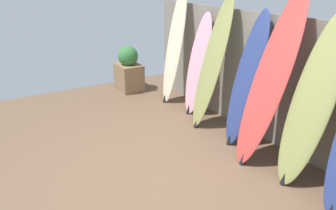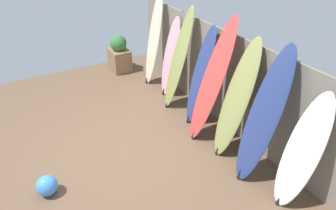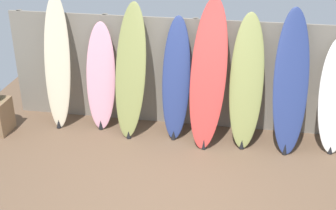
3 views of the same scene
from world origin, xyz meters
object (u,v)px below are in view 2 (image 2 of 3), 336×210
at_px(surfboard_white_7, 302,152).
at_px(beach_ball, 47,186).
at_px(surfboard_olive_5, 236,100).
at_px(planter_box, 119,55).
at_px(surfboard_pink_1, 170,58).
at_px(surfboard_navy_3, 200,77).
at_px(surfboard_red_4, 212,81).
at_px(surfboard_cream_0, 154,39).
at_px(surfboard_olive_2, 178,59).
at_px(surfboard_navy_6, 264,117).

height_order(surfboard_white_7, beach_ball, surfboard_white_7).
relative_size(surfboard_olive_5, planter_box, 2.13).
distance_m(surfboard_pink_1, surfboard_navy_3, 1.23).
height_order(surfboard_red_4, surfboard_white_7, surfboard_red_4).
relative_size(surfboard_red_4, surfboard_olive_5, 1.10).
xyz_separation_m(surfboard_navy_3, surfboard_red_4, (0.50, -0.11, 0.15)).
height_order(surfboard_cream_0, surfboard_olive_5, surfboard_cream_0).
xyz_separation_m(surfboard_cream_0, planter_box, (-1.02, -0.48, -0.64)).
distance_m(surfboard_olive_5, planter_box, 4.08).
distance_m(surfboard_cream_0, surfboard_olive_2, 1.22).
relative_size(surfboard_red_4, planter_box, 2.35).
bearing_deg(surfboard_pink_1, surfboard_navy_3, -3.04).
relative_size(surfboard_olive_2, surfboard_olive_5, 1.05).
distance_m(surfboard_olive_2, planter_box, 2.36).
bearing_deg(beach_ball, surfboard_olive_2, 113.52).
relative_size(surfboard_cream_0, surfboard_olive_2, 1.04).
bearing_deg(surfboard_olive_2, surfboard_white_7, 0.89).
bearing_deg(surfboard_navy_3, surfboard_cream_0, 179.05).
bearing_deg(surfboard_pink_1, surfboard_red_4, -5.86).
bearing_deg(planter_box, surfboard_olive_2, 10.07).
xyz_separation_m(surfboard_olive_5, beach_ball, (-0.48, -2.97, -0.83)).
bearing_deg(surfboard_white_7, surfboard_olive_5, -178.09).
relative_size(surfboard_navy_3, surfboard_navy_6, 0.90).
xyz_separation_m(surfboard_pink_1, planter_box, (-1.72, -0.51, -0.43)).
bearing_deg(surfboard_olive_5, surfboard_olive_2, -179.87).
bearing_deg(surfboard_navy_6, surfboard_olive_2, 179.26).
distance_m(surfboard_cream_0, planter_box, 1.30).
relative_size(surfboard_navy_3, beach_ball, 6.15).
bearing_deg(planter_box, surfboard_red_4, 5.55).
height_order(surfboard_olive_5, surfboard_white_7, surfboard_olive_5).
bearing_deg(surfboard_navy_3, beach_ball, -79.01).
bearing_deg(surfboard_olive_5, surfboard_red_4, -173.24).
distance_m(surfboard_cream_0, surfboard_navy_6, 3.63).
height_order(surfboard_red_4, planter_box, surfboard_red_4).
relative_size(surfboard_olive_5, beach_ball, 6.48).
bearing_deg(surfboard_navy_3, surfboard_navy_6, -2.68).
height_order(surfboard_navy_6, beach_ball, surfboard_navy_6).
xyz_separation_m(surfboard_cream_0, surfboard_white_7, (4.31, -0.03, -0.24)).
xyz_separation_m(surfboard_cream_0, surfboard_pink_1, (0.70, 0.03, -0.21)).
xyz_separation_m(surfboard_olive_5, planter_box, (-4.02, -0.40, -0.56)).
distance_m(surfboard_olive_2, beach_ball, 3.36).
bearing_deg(surfboard_olive_2, surfboard_red_4, -3.01).
distance_m(surfboard_navy_3, surfboard_white_7, 2.38).
relative_size(surfboard_navy_6, beach_ball, 6.81).
distance_m(surfboard_cream_0, surfboard_navy_3, 1.93).
distance_m(surfboard_olive_2, surfboard_navy_3, 0.71).
height_order(surfboard_pink_1, planter_box, surfboard_pink_1).
relative_size(surfboard_white_7, beach_ball, 5.45).
bearing_deg(surfboard_red_4, surfboard_navy_3, 167.37).
bearing_deg(surfboard_navy_3, surfboard_white_7, -0.02).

